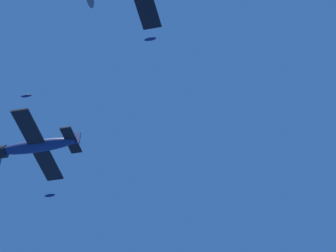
# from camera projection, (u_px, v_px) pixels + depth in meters

# --- Properties ---
(airplane_lead) EXTENTS (8.49, 8.35, 3.82)m
(airplane_lead) POSITION_uv_depth(u_px,v_px,m) (34.00, 147.00, 69.72)
(airplane_lead) COLOR navy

